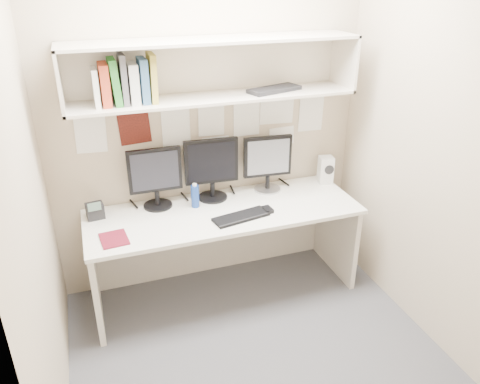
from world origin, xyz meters
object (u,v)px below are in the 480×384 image
object	(u,v)px
monitor_left	(155,175)
speaker	(326,170)
monitor_center	(212,167)
keyboard	(241,217)
maroon_notebook	(114,239)
desk	(224,251)
monitor_right	(268,161)
desk_phone	(95,211)

from	to	relation	value
monitor_left	speaker	world-z (taller)	monitor_left
monitor_center	keyboard	world-z (taller)	monitor_center
speaker	maroon_notebook	xyz separation A→B (m)	(-1.74, -0.37, -0.11)
monitor_left	monitor_center	world-z (taller)	monitor_center
keyboard	maroon_notebook	distance (m)	0.88
desk	monitor_right	size ratio (longest dim) A/B	4.49
speaker	desk_phone	bearing A→B (deg)	-167.52
desk_phone	desk	bearing A→B (deg)	-17.80
desk_phone	monitor_center	bearing A→B (deg)	-3.87
desk	monitor_right	bearing A→B (deg)	26.90
monitor_left	keyboard	world-z (taller)	monitor_left
monitor_right	keyboard	bearing A→B (deg)	-127.81
monitor_left	desk_phone	world-z (taller)	monitor_left
monitor_center	desk	bearing A→B (deg)	-80.41
desk	maroon_notebook	size ratio (longest dim) A/B	9.58
monitor_right	speaker	bearing A→B (deg)	2.06
desk	monitor_left	size ratio (longest dim) A/B	4.42
monitor_right	desk_phone	xyz separation A→B (m)	(-1.33, -0.04, -0.19)
monitor_center	desk_phone	world-z (taller)	monitor_center
monitor_right	desk_phone	size ratio (longest dim) A/B	3.10
desk	speaker	world-z (taller)	speaker
monitor_left	keyboard	xyz separation A→B (m)	(0.53, -0.39, -0.24)
speaker	monitor_center	bearing A→B (deg)	-169.55
monitor_right	desk_phone	world-z (taller)	monitor_right
desk	monitor_center	xyz separation A→B (m)	(-0.02, 0.22, 0.62)
desk	maroon_notebook	world-z (taller)	maroon_notebook
monitor_left	desk_phone	distance (m)	0.49
monitor_right	keyboard	size ratio (longest dim) A/B	1.10
monitor_left	monitor_center	size ratio (longest dim) A/B	0.95
desk	monitor_center	bearing A→B (deg)	95.96
desk	monitor_center	size ratio (longest dim) A/B	4.21
keyboard	desk_phone	distance (m)	1.03
monitor_left	monitor_right	bearing A→B (deg)	0.08
monitor_right	desk_phone	bearing A→B (deg)	-173.33
monitor_left	keyboard	distance (m)	0.69
speaker	desk	bearing A→B (deg)	-156.39
monitor_center	desk_phone	size ratio (longest dim) A/B	3.30
desk	monitor_left	world-z (taller)	monitor_left
monitor_right	speaker	xyz separation A→B (m)	(0.51, -0.02, -0.13)
desk	keyboard	bearing A→B (deg)	-64.88
monitor_left	monitor_right	distance (m)	0.88
keyboard	monitor_left	bearing A→B (deg)	133.07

